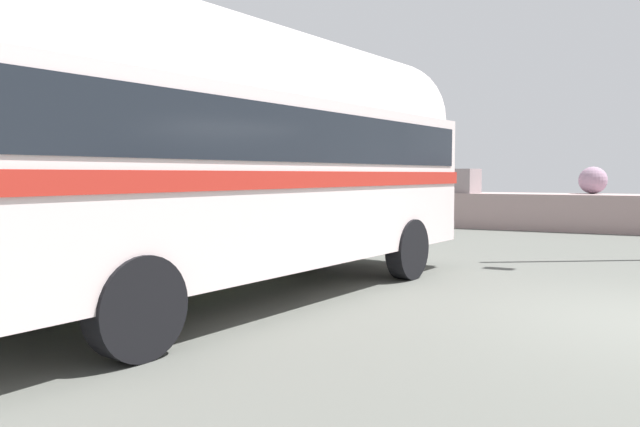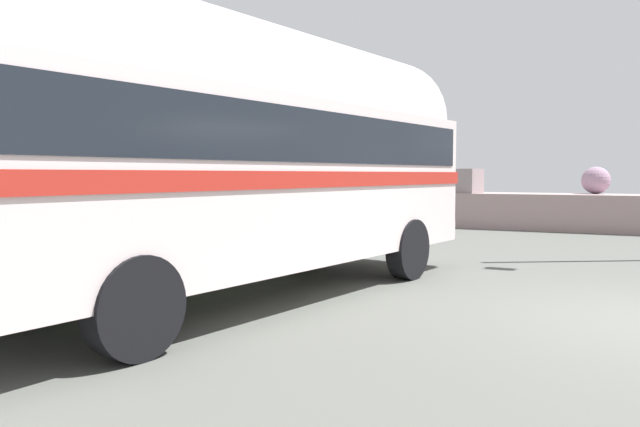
% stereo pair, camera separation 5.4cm
% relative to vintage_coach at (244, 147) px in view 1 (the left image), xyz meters
% --- Properties ---
extents(vintage_coach, '(3.87, 8.87, 3.70)m').
position_rel_vintage_coach_xyz_m(vintage_coach, '(0.00, 0.00, 0.00)').
color(vintage_coach, black).
rests_on(vintage_coach, ground).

